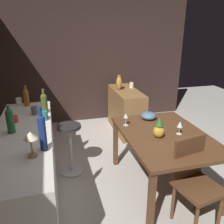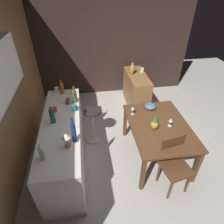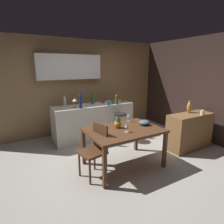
# 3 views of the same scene
# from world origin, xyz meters

# --- Properties ---
(ground_plane) EXTENTS (9.00, 9.00, 0.00)m
(ground_plane) POSITION_xyz_m (0.00, 0.00, 0.00)
(ground_plane) COLOR #B7B2A8
(wall_side_right) EXTENTS (0.10, 4.40, 2.60)m
(wall_side_right) POSITION_xyz_m (2.55, 0.30, 1.30)
(wall_side_right) COLOR #33231E
(wall_side_right) RESTS_ON ground_plane
(dining_table) EXTENTS (1.36, 0.97, 0.74)m
(dining_table) POSITION_xyz_m (-0.02, -0.27, 0.66)
(dining_table) COLOR #56351E
(dining_table) RESTS_ON ground_plane
(kitchen_counter) EXTENTS (2.10, 0.60, 0.90)m
(kitchen_counter) POSITION_xyz_m (0.10, 1.34, 0.45)
(kitchen_counter) COLOR silver
(kitchen_counter) RESTS_ON ground_plane
(sideboard_cabinet) EXTENTS (1.10, 0.44, 0.82)m
(sideboard_cabinet) POSITION_xyz_m (1.74, -0.35, 0.41)
(sideboard_cabinet) COLOR olive
(sideboard_cabinet) RESTS_ON ground_plane
(chair_near_window) EXTENTS (0.47, 0.47, 0.93)m
(chair_near_window) POSITION_xyz_m (-0.62, -0.30, 0.51)
(chair_near_window) COLOR #56351E
(chair_near_window) RESTS_ON ground_plane
(bar_stool) EXTENTS (0.34, 0.34, 0.72)m
(bar_stool) POSITION_xyz_m (0.59, 0.82, 0.38)
(bar_stool) COLOR #262323
(bar_stool) RESTS_ON ground_plane
(wine_glass_left) EXTENTS (0.07, 0.07, 0.16)m
(wine_glass_left) POSITION_xyz_m (-0.06, -0.42, 0.86)
(wine_glass_left) COLOR silver
(wine_glass_left) RESTS_ON dining_table
(wine_glass_right) EXTENTS (0.07, 0.07, 0.16)m
(wine_glass_right) POSITION_xyz_m (0.35, 0.11, 0.87)
(wine_glass_right) COLOR silver
(wine_glass_right) RESTS_ON dining_table
(pineapple_centerpiece) EXTENTS (0.13, 0.13, 0.24)m
(pineapple_centerpiece) POSITION_xyz_m (-0.08, -0.15, 0.84)
(pineapple_centerpiece) COLOR gold
(pineapple_centerpiece) RESTS_ON dining_table
(fruit_bowl) EXTENTS (0.21, 0.21, 0.10)m
(fruit_bowl) POSITION_xyz_m (0.47, -0.26, 0.79)
(fruit_bowl) COLOR slate
(fruit_bowl) RESTS_ON dining_table
(wine_bottle_green) EXTENTS (0.08, 0.08, 0.30)m
(wine_bottle_green) POSITION_xyz_m (0.12, 1.44, 1.04)
(wine_bottle_green) COLOR #1E592D
(wine_bottle_green) RESTS_ON kitchen_counter
(wine_bottle_olive) EXTENTS (0.08, 0.08, 0.31)m
(wine_bottle_olive) POSITION_xyz_m (0.66, 1.11, 1.04)
(wine_bottle_olive) COLOR #475623
(wine_bottle_olive) RESTS_ON kitchen_counter
(wine_bottle_cobalt) EXTENTS (0.07, 0.07, 0.40)m
(wine_bottle_cobalt) POSITION_xyz_m (-0.33, 1.11, 1.09)
(wine_bottle_cobalt) COLOR navy
(wine_bottle_cobalt) RESTS_ON kitchen_counter
(wine_bottle_amber) EXTENTS (0.07, 0.07, 0.29)m
(wine_bottle_amber) POSITION_xyz_m (1.01, 1.35, 1.03)
(wine_bottle_amber) COLOR #8C5114
(wine_bottle_amber) RESTS_ON kitchen_counter
(cup_white) EXTENTS (0.11, 0.08, 0.10)m
(cup_white) POSITION_xyz_m (1.08, 1.46, 0.95)
(cup_white) COLOR white
(cup_white) RESTS_ON kitchen_counter
(cup_red) EXTENTS (0.12, 0.08, 0.08)m
(cup_red) POSITION_xyz_m (0.42, 1.45, 0.94)
(cup_red) COLOR red
(cup_red) RESTS_ON kitchen_counter
(cup_slate) EXTENTS (0.11, 0.08, 0.11)m
(cup_slate) POSITION_xyz_m (0.62, 1.23, 0.95)
(cup_slate) COLOR #515660
(cup_slate) RESTS_ON kitchen_counter
(cup_teal) EXTENTS (0.11, 0.08, 0.11)m
(cup_teal) POSITION_xyz_m (0.40, 1.11, 0.95)
(cup_teal) COLOR teal
(cup_teal) RESTS_ON kitchen_counter
(counter_lamp) EXTENTS (0.12, 0.12, 0.23)m
(counter_lamp) POSITION_xyz_m (-0.44, 1.21, 1.08)
(counter_lamp) COLOR #A58447
(counter_lamp) RESTS_ON kitchen_counter
(pillar_candle_tall) EXTENTS (0.08, 0.08, 0.13)m
(pillar_candle_tall) POSITION_xyz_m (1.90, -0.51, 0.87)
(pillar_candle_tall) COLOR white
(pillar_candle_tall) RESTS_ON sideboard_cabinet
(vase_brass) EXTENTS (0.11, 0.11, 0.28)m
(vase_brass) POSITION_xyz_m (1.81, -0.23, 0.95)
(vase_brass) COLOR #B78C38
(vase_brass) RESTS_ON sideboard_cabinet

